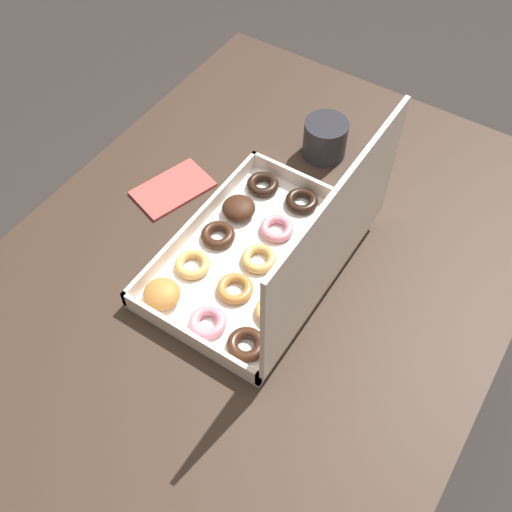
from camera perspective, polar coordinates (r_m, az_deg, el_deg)
name	(u,v)px	position (r m, az deg, el deg)	size (l,w,h in m)	color
ground_plane	(249,428)	(1.70, -0.66, -16.06)	(8.00, 8.00, 0.00)	#2D2826
dining_table	(246,307)	(1.13, -0.95, -4.90)	(1.24, 0.87, 0.71)	#38281E
donut_box	(274,252)	(1.02, 1.75, 0.34)	(0.41, 0.28, 0.30)	white
coffee_mug	(325,138)	(1.24, 6.61, 11.09)	(0.09, 0.09, 0.08)	#232328
paper_napkin	(173,189)	(1.20, -7.92, 6.36)	(0.17, 0.13, 0.01)	#CC4C47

